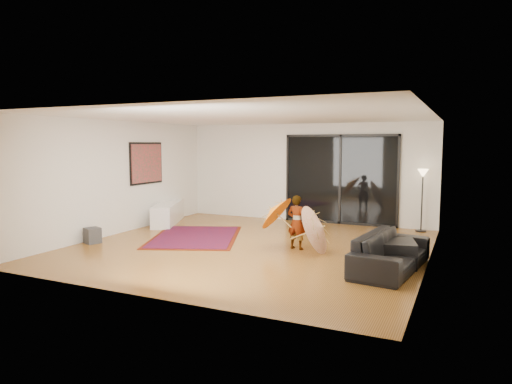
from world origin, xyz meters
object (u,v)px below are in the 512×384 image
Objects in this scene: media_console at (168,213)px; ottoman at (392,253)px; sofa at (391,252)px; child at (297,222)px.

media_console is 2.57× the size of ottoman.
media_console is 6.44m from ottoman.
sofa is 2.77× the size of ottoman.
child reaches higher than ottoman.
child is at bearing 167.03° from ottoman.
ottoman is (-0.03, 0.34, -0.09)m from sofa.
ottoman is 0.70× the size of child.
sofa reaches higher than media_console.
child is (-1.99, 0.79, 0.24)m from sofa.
ottoman is (6.17, -1.87, -0.05)m from media_console.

